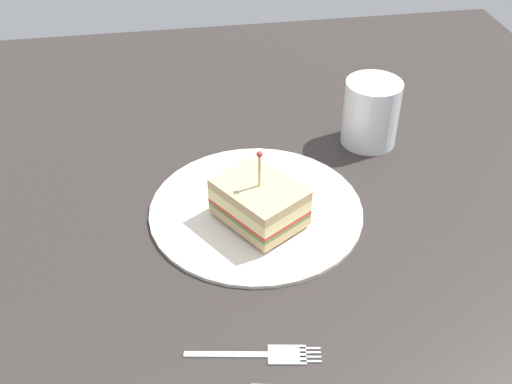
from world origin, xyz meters
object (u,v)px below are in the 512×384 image
object	(u,v)px
sandwich_half_center	(262,202)
fork	(269,354)
plate	(256,208)
drink_glass	(370,116)

from	to	relation	value
sandwich_half_center	fork	xyz separation A→B (cm)	(-18.72, 2.53, -3.15)
sandwich_half_center	fork	world-z (taller)	sandwich_half_center
plate	drink_glass	distance (cm)	22.24
plate	drink_glass	bearing A→B (deg)	-54.61
sandwich_half_center	drink_glass	bearing A→B (deg)	-49.40
fork	plate	bearing A→B (deg)	-6.01
sandwich_half_center	fork	bearing A→B (deg)	172.30
plate	fork	size ratio (longest dim) A/B	1.99
sandwich_half_center	drink_glass	size ratio (longest dim) A/B	1.32
plate	fork	bearing A→B (deg)	173.99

